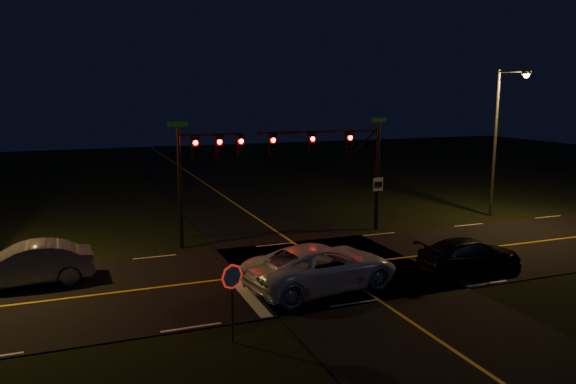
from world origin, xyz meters
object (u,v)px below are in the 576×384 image
object	(u,v)px
streetlight_ne	(500,131)
sedan_silver	(27,265)
signal_mast_nw	(202,162)
pickup_white	(322,268)
signal_mast_ne	(339,154)
stop_sign	(232,286)
suv_dark	(470,255)

from	to	relation	value
streetlight_ne	sedan_silver	world-z (taller)	streetlight_ne
signal_mast_nw	pickup_white	distance (m)	9.05
signal_mast_nw	pickup_white	world-z (taller)	signal_mast_nw
streetlight_ne	signal_mast_ne	xyz separation A→B (m)	(-10.86, -0.15, -0.99)
signal_mast_nw	pickup_white	size ratio (longest dim) A/B	0.94
stop_sign	sedan_silver	bearing A→B (deg)	127.90
signal_mast_nw	sedan_silver	distance (m)	9.20
signal_mast_ne	pickup_white	distance (m)	9.73
streetlight_ne	signal_mast_ne	distance (m)	10.91
stop_sign	suv_dark	size ratio (longest dim) A/B	0.53
sedan_silver	streetlight_ne	bearing A→B (deg)	94.87
suv_dark	sedan_silver	xyz separation A→B (m)	(-17.78, 4.80, 0.14)
streetlight_ne	pickup_white	bearing A→B (deg)	-152.58
streetlight_ne	sedan_silver	distance (m)	26.87
streetlight_ne	suv_dark	world-z (taller)	streetlight_ne
stop_sign	pickup_white	distance (m)	5.82
signal_mast_ne	stop_sign	bearing A→B (deg)	-128.90
signal_mast_nw	sedan_silver	world-z (taller)	signal_mast_nw
signal_mast_ne	signal_mast_nw	distance (m)	7.52
signal_mast_nw	suv_dark	world-z (taller)	signal_mast_nw
signal_mast_ne	signal_mast_nw	world-z (taller)	same
streetlight_ne	signal_mast_ne	bearing A→B (deg)	-179.23
streetlight_ne	suv_dark	size ratio (longest dim) A/B	1.89
signal_mast_ne	suv_dark	size ratio (longest dim) A/B	1.57
streetlight_ne	signal_mast_nw	xyz separation A→B (m)	(-18.39, -0.14, -1.09)
sedan_silver	suv_dark	bearing A→B (deg)	72.36
streetlight_ne	suv_dark	distance (m)	12.70
signal_mast_ne	stop_sign	xyz separation A→B (m)	(-9.14, -11.32, -2.52)
stop_sign	suv_dark	xyz separation A→B (m)	(11.51, 3.25, -1.15)
streetlight_ne	stop_sign	size ratio (longest dim) A/B	3.53
signal_mast_nw	sedan_silver	bearing A→B (deg)	-157.44
stop_sign	suv_dark	bearing A→B (deg)	15.78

